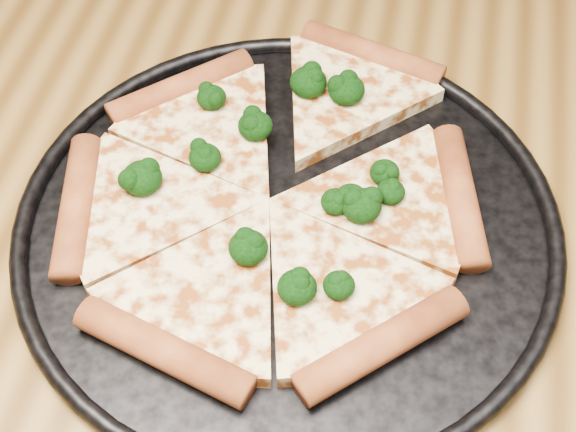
# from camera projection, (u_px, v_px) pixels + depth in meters

# --- Properties ---
(dining_table) EXTENTS (1.20, 0.90, 0.75)m
(dining_table) POSITION_uv_depth(u_px,v_px,m) (254.00, 270.00, 0.71)
(dining_table) COLOR brown
(dining_table) RESTS_ON ground
(pizza_pan) EXTENTS (0.40, 0.40, 0.02)m
(pizza_pan) POSITION_uv_depth(u_px,v_px,m) (288.00, 223.00, 0.61)
(pizza_pan) COLOR black
(pizza_pan) RESTS_ON dining_table
(pizza) EXTENTS (0.33, 0.37, 0.02)m
(pizza) POSITION_uv_depth(u_px,v_px,m) (274.00, 195.00, 0.62)
(pizza) COLOR #F4DB95
(pizza) RESTS_ON pizza_pan
(broccoli_florets) EXTENTS (0.21, 0.22, 0.02)m
(broccoli_florets) POSITION_uv_depth(u_px,v_px,m) (289.00, 168.00, 0.62)
(broccoli_florets) COLOR black
(broccoli_florets) RESTS_ON pizza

